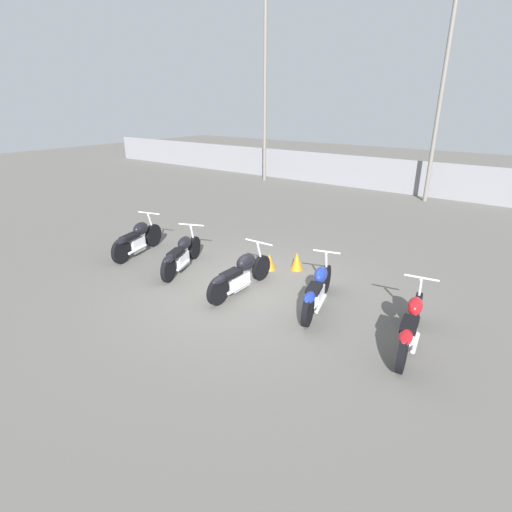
{
  "coord_description": "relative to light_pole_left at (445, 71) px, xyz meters",
  "views": [
    {
      "loc": [
        4.86,
        -6.11,
        3.81
      ],
      "look_at": [
        0.0,
        0.4,
        0.65
      ],
      "focal_mm": 28.0,
      "sensor_mm": 36.0,
      "label": 1
    }
  ],
  "objects": [
    {
      "name": "traffic_cone_far",
      "position": [
        -0.48,
        -9.26,
        -4.61
      ],
      "size": [
        0.29,
        0.29,
        0.44
      ],
      "color": "orange",
      "rests_on": "ground_plane"
    },
    {
      "name": "light_pole_right",
      "position": [
        -7.92,
        -0.21,
        0.17
      ],
      "size": [
        0.7,
        0.35,
        8.61
      ],
      "color": "slate",
      "rests_on": "ground_plane"
    },
    {
      "name": "motorcycle_slot_1",
      "position": [
        -2.69,
        -10.92,
        -4.43
      ],
      "size": [
        0.99,
        1.95,
        0.95
      ],
      "rotation": [
        0.0,
        0.0,
        0.39
      ],
      "color": "black",
      "rests_on": "ground_plane"
    },
    {
      "name": "traffic_cone_near",
      "position": [
        -1.02,
        -9.64,
        -4.64
      ],
      "size": [
        0.29,
        0.29,
        0.39
      ],
      "color": "orange",
      "rests_on": "ground_plane"
    },
    {
      "name": "motorcycle_slot_0",
      "position": [
        -4.38,
        -10.9,
        -4.39
      ],
      "size": [
        0.8,
        1.95,
        1.0
      ],
      "rotation": [
        0.0,
        0.0,
        0.27
      ],
      "color": "black",
      "rests_on": "ground_plane"
    },
    {
      "name": "ground_plane",
      "position": [
        -0.81,
        -10.87,
        -4.83
      ],
      "size": [
        60.0,
        60.0,
        0.0
      ],
      "primitive_type": "plane",
      "color": "#5B5954"
    },
    {
      "name": "motorcycle_slot_4",
      "position": [
        2.7,
        -10.96,
        -4.43
      ],
      "size": [
        0.62,
        2.14,
        0.99
      ],
      "rotation": [
        0.0,
        0.0,
        0.15
      ],
      "color": "black",
      "rests_on": "ground_plane"
    },
    {
      "name": "motorcycle_slot_3",
      "position": [
        0.84,
        -10.68,
        -4.43
      ],
      "size": [
        0.77,
        2.03,
        0.96
      ],
      "rotation": [
        0.0,
        0.0,
        0.26
      ],
      "color": "black",
      "rests_on": "ground_plane"
    },
    {
      "name": "light_pole_left",
      "position": [
        0.0,
        0.0,
        0.0
      ],
      "size": [
        0.7,
        0.35,
        8.27
      ],
      "color": "slate",
      "rests_on": "ground_plane"
    },
    {
      "name": "fence_back",
      "position": [
        -0.81,
        0.81,
        -4.1
      ],
      "size": [
        40.0,
        0.04,
        1.47
      ],
      "color": "gray",
      "rests_on": "ground_plane"
    },
    {
      "name": "motorcycle_slot_2",
      "position": [
        -0.82,
        -11.0,
        -4.41
      ],
      "size": [
        0.7,
        2.06,
        0.94
      ],
      "rotation": [
        0.0,
        0.0,
        0.01
      ],
      "color": "black",
      "rests_on": "ground_plane"
    }
  ]
}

